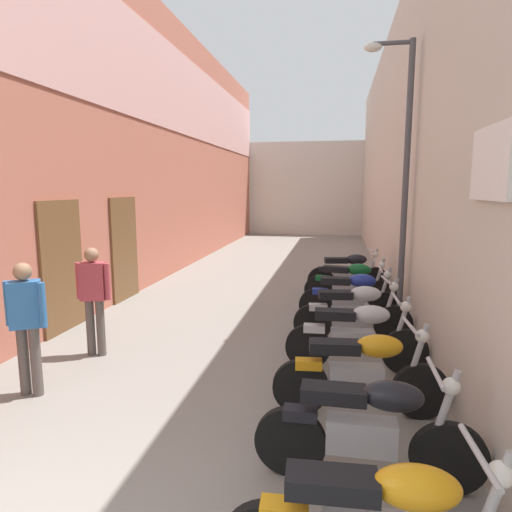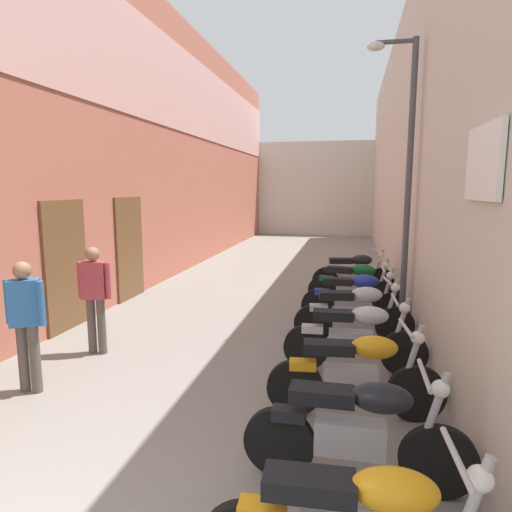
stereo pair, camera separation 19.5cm
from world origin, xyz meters
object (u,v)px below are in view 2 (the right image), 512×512
object	(u,v)px
motorcycle_eighth	(354,272)
motorcycle_fifth	(355,312)
motorcycle_seventh	(354,283)
motorcycle_third	(356,372)
pedestrian_further_down	(95,292)
street_lamp	(404,166)
motorcycle_fourth	(355,336)
motorcycle_second	(358,429)
pedestrian_mid_alley	(26,317)
motorcycle_sixth	(354,296)

from	to	relation	value
motorcycle_eighth	motorcycle_fifth	bearing A→B (deg)	-90.00
motorcycle_seventh	motorcycle_third	bearing A→B (deg)	-90.00
motorcycle_seventh	pedestrian_further_down	bearing A→B (deg)	-138.06
motorcycle_fifth	street_lamp	world-z (taller)	street_lamp
motorcycle_seventh	street_lamp	size ratio (longest dim) A/B	0.39
motorcycle_fifth	pedestrian_further_down	xyz separation A→B (m)	(-3.68, -1.20, 0.42)
motorcycle_third	motorcycle_fourth	world-z (taller)	same
motorcycle_fifth	motorcycle_eighth	bearing A→B (deg)	90.00
motorcycle_second	motorcycle_third	xyz separation A→B (m)	(-0.00, 1.10, 0.00)
motorcycle_fourth	motorcycle_fifth	size ratio (longest dim) A/B	1.00
pedestrian_mid_alley	pedestrian_further_down	distance (m)	1.28
motorcycle_second	motorcycle_seventh	distance (m)	5.50
motorcycle_eighth	motorcycle_sixth	bearing A→B (deg)	-90.00
motorcycle_seventh	pedestrian_further_down	xyz separation A→B (m)	(-3.68, -3.31, 0.42)
motorcycle_eighth	pedestrian_further_down	xyz separation A→B (m)	(-3.68, -4.52, 0.42)
motorcycle_sixth	motorcycle_eighth	distance (m)	2.31
motorcycle_fourth	motorcycle_fifth	distance (m)	1.12
motorcycle_seventh	street_lamp	world-z (taller)	street_lamp
motorcycle_eighth	street_lamp	bearing A→B (deg)	-74.38
motorcycle_sixth	pedestrian_further_down	world-z (taller)	pedestrian_further_down
motorcycle_sixth	pedestrian_further_down	size ratio (longest dim) A/B	1.18
motorcycle_eighth	pedestrian_further_down	size ratio (longest dim) A/B	1.17
motorcycle_second	street_lamp	bearing A→B (deg)	80.56
motorcycle_eighth	pedestrian_further_down	world-z (taller)	pedestrian_further_down
motorcycle_second	motorcycle_fourth	xyz separation A→B (m)	(-0.00, 2.28, 0.00)
motorcycle_second	pedestrian_mid_alley	world-z (taller)	pedestrian_mid_alley
motorcycle_seventh	motorcycle_eighth	world-z (taller)	same
motorcycle_fifth	pedestrian_mid_alley	world-z (taller)	pedestrian_mid_alley
motorcycle_fifth	motorcycle_fourth	bearing A→B (deg)	-90.00
motorcycle_second	street_lamp	distance (m)	4.82
motorcycle_third	motorcycle_sixth	size ratio (longest dim) A/B	1.00
motorcycle_sixth	street_lamp	distance (m)	2.36
pedestrian_further_down	street_lamp	size ratio (longest dim) A/B	0.33
pedestrian_further_down	motorcycle_fourth	bearing A→B (deg)	1.35
motorcycle_second	motorcycle_eighth	world-z (taller)	same
motorcycle_fifth	street_lamp	distance (m)	2.49
motorcycle_second	pedestrian_further_down	size ratio (longest dim) A/B	1.18
pedestrian_mid_alley	street_lamp	bearing A→B (deg)	36.42
motorcycle_third	motorcycle_second	bearing A→B (deg)	-90.00
motorcycle_fourth	pedestrian_further_down	xyz separation A→B (m)	(-3.68, -0.09, 0.42)
motorcycle_fourth	motorcycle_seventh	distance (m)	3.22
motorcycle_fifth	motorcycle_second	bearing A→B (deg)	-90.00
motorcycle_third	motorcycle_eighth	distance (m)	5.61
motorcycle_third	motorcycle_fifth	bearing A→B (deg)	90.00
motorcycle_third	pedestrian_further_down	bearing A→B (deg)	163.44
motorcycle_seventh	pedestrian_mid_alley	bearing A→B (deg)	-129.38
motorcycle_second	motorcycle_seventh	xyz separation A→B (m)	(-0.00, 5.50, 0.00)
motorcycle_third	street_lamp	distance (m)	3.90
motorcycle_fourth	motorcycle_second	bearing A→B (deg)	-90.00
motorcycle_sixth	motorcycle_seventh	size ratio (longest dim) A/B	1.01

